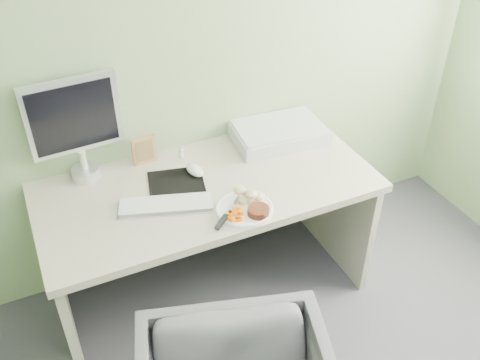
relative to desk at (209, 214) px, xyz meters
name	(u,v)px	position (x,y,z in m)	size (l,w,h in m)	color
wall_back	(172,31)	(0.00, 0.38, 0.80)	(3.50, 3.50, 0.00)	gray
desk	(209,214)	(0.00, 0.00, 0.00)	(1.60, 0.75, 0.73)	#BBB59C
plate	(244,209)	(0.08, -0.25, 0.19)	(0.26, 0.26, 0.01)	white
steak	(258,211)	(0.12, -0.31, 0.21)	(0.10, 0.10, 0.03)	black
potato_pile	(248,196)	(0.11, -0.21, 0.23)	(0.11, 0.08, 0.06)	tan
carrot_heap	(235,213)	(0.02, -0.29, 0.22)	(0.06, 0.06, 0.04)	#FF6705
steak_knife	(225,217)	(-0.03, -0.28, 0.21)	(0.20, 0.18, 0.02)	silver
mousepad	(176,183)	(-0.13, 0.07, 0.18)	(0.26, 0.23, 0.00)	black
keyboard	(166,205)	(-0.23, -0.08, 0.20)	(0.41, 0.12, 0.02)	white
computer_mouse	(195,170)	(-0.02, 0.11, 0.20)	(0.07, 0.12, 0.04)	white
photo_frame	(144,150)	(-0.21, 0.30, 0.26)	(0.12, 0.01, 0.15)	#9C7C48
eyedrop_bottle	(181,152)	(-0.03, 0.27, 0.22)	(0.03, 0.03, 0.07)	white
scanner	(278,133)	(0.50, 0.21, 0.22)	(0.48, 0.32, 0.07)	#ADB0B4
monitor	(75,124)	(-0.51, 0.31, 0.47)	(0.43, 0.13, 0.51)	silver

